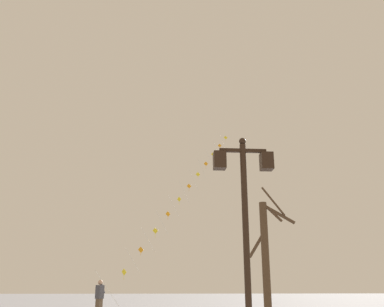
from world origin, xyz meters
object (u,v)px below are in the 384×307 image
(kite_flyer, at_px, (99,298))
(twin_lantern_lamp_post, at_px, (245,199))
(bare_tree, at_px, (266,256))
(kite_train, at_px, (183,194))

(kite_flyer, bearing_deg, twin_lantern_lamp_post, -132.75)
(kite_flyer, bearing_deg, bare_tree, -97.53)
(twin_lantern_lamp_post, relative_size, kite_train, 0.29)
(bare_tree, bearing_deg, kite_flyer, 146.88)
(kite_train, height_order, kite_flyer, kite_train)
(kite_flyer, relative_size, bare_tree, 0.33)
(twin_lantern_lamp_post, bearing_deg, kite_flyer, 111.66)
(bare_tree, bearing_deg, kite_train, 100.39)
(kite_train, bearing_deg, kite_flyer, -115.21)
(kite_train, height_order, bare_tree, kite_train)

